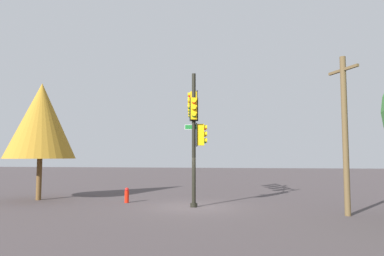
# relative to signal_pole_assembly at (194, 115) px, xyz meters

# --- Properties ---
(ground_plane) EXTENTS (120.00, 120.00, 0.00)m
(ground_plane) POSITION_rel_signal_pole_assembly_xyz_m (-1.92, -0.26, -4.92)
(ground_plane) COLOR #483F40
(signal_pole_assembly) EXTENTS (7.02, 1.88, 6.87)m
(signal_pole_assembly) POSITION_rel_signal_pole_assembly_xyz_m (0.00, 0.00, 0.00)
(signal_pole_assembly) COLOR black
(signal_pole_assembly) RESTS_ON ground_plane
(utility_pole) EXTENTS (1.67, 0.90, 7.01)m
(utility_pole) POSITION_rel_signal_pole_assembly_xyz_m (-3.58, -7.23, -1.26)
(utility_pole) COLOR brown
(utility_pole) RESTS_ON ground_plane
(fire_hydrant) EXTENTS (0.33, 0.24, 0.83)m
(fire_hydrant) POSITION_rel_signal_pole_assembly_xyz_m (-0.79, 3.66, -4.51)
(fire_hydrant) COLOR red
(fire_hydrant) RESTS_ON ground_plane
(tree_near) EXTENTS (4.08, 4.08, 6.96)m
(tree_near) POSITION_rel_signal_pole_assembly_xyz_m (-0.39, 9.20, -0.24)
(tree_near) COLOR brown
(tree_near) RESTS_ON ground_plane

